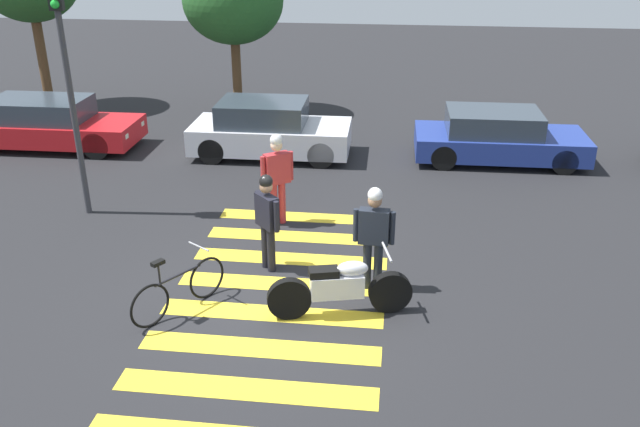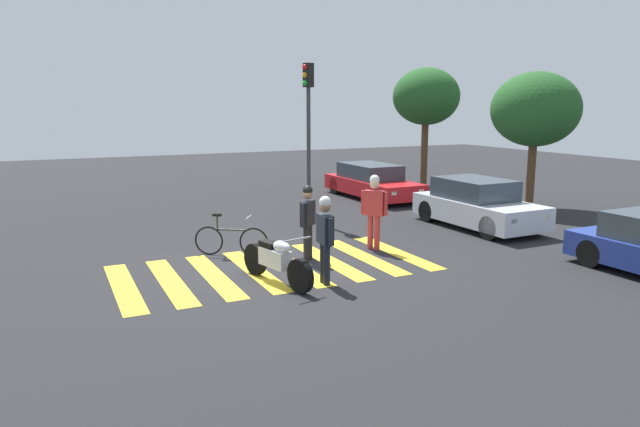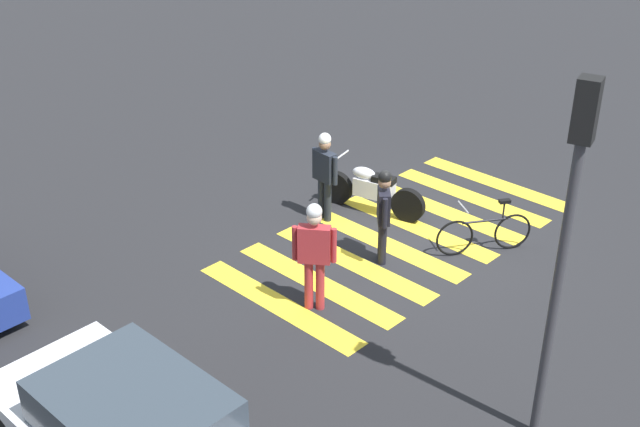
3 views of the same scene
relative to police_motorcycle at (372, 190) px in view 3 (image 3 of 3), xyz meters
The scene contains 8 objects.
ground_plane 1.19m from the police_motorcycle, 161.50° to the left, with size 60.00×60.00×0.00m, color #232326.
police_motorcycle is the anchor object (origin of this frame).
leaning_bicycle 2.46m from the police_motorcycle, behind, with size 1.02×1.51×1.01m.
officer_on_foot 1.12m from the police_motorcycle, 62.07° to the left, with size 0.67×0.24×1.78m.
officer_by_motorcycle 1.95m from the police_motorcycle, 136.08° to the left, with size 0.48×0.50×1.74m.
pedestrian_bystander 3.55m from the police_motorcycle, 115.63° to the left, with size 0.57×0.46×1.86m.
crosswalk_stripes 1.19m from the police_motorcycle, 161.50° to the left, with size 3.44×6.75×0.01m.
traffic_light_pole 6.90m from the police_motorcycle, 149.82° to the left, with size 0.30×0.35×4.73m.
Camera 3 is at (-7.90, 10.39, 7.27)m, focal length 44.90 mm.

